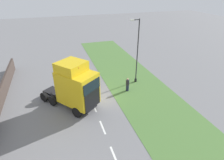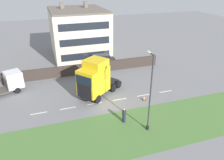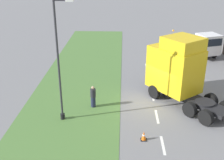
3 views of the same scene
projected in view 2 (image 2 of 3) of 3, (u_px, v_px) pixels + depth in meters
ground_plane at (102, 102)px, 26.24m from camera, size 120.00×120.00×0.00m
grass_verge at (119, 133)px, 21.10m from camera, size 7.00×44.00×0.01m
lane_markings at (108, 101)px, 26.44m from camera, size 0.16×17.80×0.00m
boundary_wall at (86, 69)px, 33.59m from camera, size 0.25×24.00×1.69m
building_block at (78, 33)px, 40.54m from camera, size 11.97×9.63×9.56m
lorry_cab at (95, 79)px, 26.47m from camera, size 5.83×6.45×5.01m
flatbed_truck at (10, 82)px, 28.14m from camera, size 3.81×5.98×2.66m
parked_car at (101, 61)px, 35.87m from camera, size 2.12×4.76×2.16m
lamp_post at (150, 97)px, 20.14m from camera, size 1.27×0.29×7.81m
pedestrian at (124, 116)px, 22.40m from camera, size 0.39×0.39×1.62m
traffic_cone_lead at (144, 98)px, 26.63m from camera, size 0.36×0.36×0.58m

